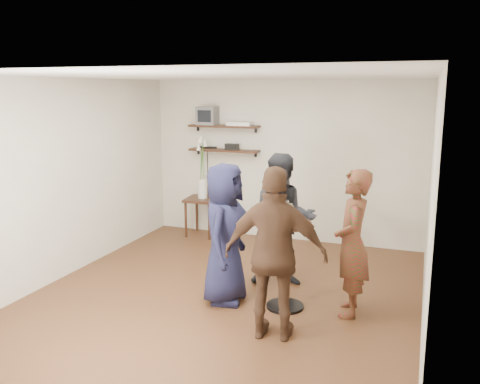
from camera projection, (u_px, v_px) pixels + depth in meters
name	position (u px, v px, depth m)	size (l,w,h in m)	color
room	(227.00, 189.00, 5.97)	(4.58, 5.08, 2.68)	#402414
shelf_upper	(224.00, 126.00, 8.38)	(1.20, 0.25, 0.04)	black
shelf_lower	(224.00, 150.00, 8.46)	(1.20, 0.25, 0.04)	black
crt_monitor	(208.00, 116.00, 8.45)	(0.32, 0.30, 0.30)	#59595B
dvd_deck	(240.00, 124.00, 8.28)	(0.40, 0.24, 0.06)	silver
radio	(232.00, 147.00, 8.40)	(0.22, 0.10, 0.10)	black
power_strip	(208.00, 147.00, 8.61)	(0.30, 0.05, 0.03)	black
side_table	(203.00, 204.00, 8.60)	(0.58, 0.58, 0.65)	black
vase_lilies	(202.00, 178.00, 8.51)	(0.20, 0.21, 1.08)	silver
drinks_table	(286.00, 253.00, 5.68)	(0.55, 0.55, 1.01)	black
wine_glass_fl	(280.00, 210.00, 5.58)	(0.07, 0.07, 0.20)	silver
wine_glass_fr	(291.00, 212.00, 5.55)	(0.06, 0.06, 0.19)	silver
wine_glass_bl	(285.00, 207.00, 5.64)	(0.07, 0.07, 0.22)	silver
wine_glass_br	(290.00, 210.00, 5.59)	(0.07, 0.07, 0.20)	silver
person_plaid	(352.00, 243.00, 5.50)	(0.59, 0.39, 1.63)	maroon
person_dark	(283.00, 220.00, 6.35)	(0.82, 0.64, 1.68)	black
person_navy	(225.00, 233.00, 5.84)	(0.80, 0.52, 1.64)	black
person_brown	(275.00, 254.00, 4.95)	(1.02, 0.42, 1.74)	#432B1C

